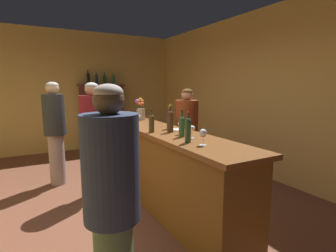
# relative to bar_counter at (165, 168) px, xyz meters

# --- Properties ---
(floor) EXTENTS (9.34, 9.34, 0.00)m
(floor) POSITION_rel_bar_counter_xyz_m (-0.65, 0.20, -0.52)
(floor) COLOR brown
(floor) RESTS_ON ground
(wall_back) EXTENTS (5.57, 0.12, 2.90)m
(wall_back) POSITION_rel_bar_counter_xyz_m (-0.65, 3.85, 0.93)
(wall_back) COLOR tan
(wall_back) RESTS_ON ground
(wall_right) EXTENTS (0.12, 7.31, 2.90)m
(wall_right) POSITION_rel_bar_counter_xyz_m (2.13, 0.20, 0.93)
(wall_right) COLOR tan
(wall_right) RESTS_ON ground
(bar_counter) EXTENTS (0.62, 3.06, 1.03)m
(bar_counter) POSITION_rel_bar_counter_xyz_m (0.00, 0.00, 0.00)
(bar_counter) COLOR brown
(bar_counter) RESTS_ON ground
(display_cabinet) EXTENTS (1.09, 0.40, 1.63)m
(display_cabinet) POSITION_rel_bar_counter_xyz_m (0.12, 3.56, 0.33)
(display_cabinet) COLOR #4B2523
(display_cabinet) RESTS_ON ground
(wine_bottle_merlot) EXTENTS (0.08, 0.08, 0.34)m
(wine_bottle_merlot) POSITION_rel_bar_counter_xyz_m (-0.01, -0.15, 0.66)
(wine_bottle_merlot) COLOR #432B17
(wine_bottle_merlot) RESTS_ON bar_counter
(wine_bottle_rose) EXTENTS (0.06, 0.06, 0.32)m
(wine_bottle_rose) POSITION_rel_bar_counter_xyz_m (-0.14, -0.75, 0.65)
(wine_bottle_rose) COLOR #2A482D
(wine_bottle_rose) RESTS_ON bar_counter
(wine_bottle_riesling) EXTENTS (0.07, 0.07, 0.31)m
(wine_bottle_riesling) POSITION_rel_bar_counter_xyz_m (-0.04, -0.47, 0.64)
(wine_bottle_riesling) COLOR #2A512C
(wine_bottle_riesling) RESTS_ON bar_counter
(wine_bottle_malbec) EXTENTS (0.07, 0.07, 0.28)m
(wine_bottle_malbec) POSITION_rel_bar_counter_xyz_m (-0.21, -0.05, 0.63)
(wine_bottle_malbec) COLOR #403519
(wine_bottle_malbec) RESTS_ON bar_counter
(wine_bottle_syrah) EXTENTS (0.08, 0.08, 0.30)m
(wine_bottle_syrah) POSITION_rel_bar_counter_xyz_m (0.11, 0.08, 0.64)
(wine_bottle_syrah) COLOR #222836
(wine_bottle_syrah) RESTS_ON bar_counter
(wine_glass_front) EXTENTS (0.07, 0.07, 0.14)m
(wine_glass_front) POSITION_rel_bar_counter_xyz_m (0.02, -0.59, 0.62)
(wine_glass_front) COLOR white
(wine_glass_front) RESTS_ON bar_counter
(wine_glass_mid) EXTENTS (0.08, 0.08, 0.16)m
(wine_glass_mid) POSITION_rel_bar_counter_xyz_m (0.03, -0.34, 0.63)
(wine_glass_mid) COLOR white
(wine_glass_mid) RESTS_ON bar_counter
(wine_glass_rear) EXTENTS (0.07, 0.07, 0.16)m
(wine_glass_rear) POSITION_rel_bar_counter_xyz_m (-0.08, -0.93, 0.62)
(wine_glass_rear) COLOR white
(wine_glass_rear) RESTS_ON bar_counter
(wine_glass_spare) EXTENTS (0.08, 0.08, 0.14)m
(wine_glass_spare) POSITION_rel_bar_counter_xyz_m (-0.09, 0.69, 0.62)
(wine_glass_spare) COLOR white
(wine_glass_spare) RESTS_ON bar_counter
(flower_arrangement) EXTENTS (0.15, 0.15, 0.37)m
(flower_arrangement) POSITION_rel_bar_counter_xyz_m (0.12, 1.09, 0.65)
(flower_arrangement) COLOR tan
(flower_arrangement) RESTS_ON bar_counter
(cheese_plate) EXTENTS (0.19, 0.19, 0.01)m
(cheese_plate) POSITION_rel_bar_counter_xyz_m (0.12, -0.06, 0.52)
(cheese_plate) COLOR white
(cheese_plate) RESTS_ON bar_counter
(display_bottle_left) EXTENTS (0.08, 0.08, 0.34)m
(display_bottle_left) POSITION_rel_bar_counter_xyz_m (-0.18, 3.56, 1.27)
(display_bottle_left) COLOR black
(display_bottle_left) RESTS_ON display_cabinet
(display_bottle_midleft) EXTENTS (0.07, 0.07, 0.30)m
(display_bottle_midleft) POSITION_rel_bar_counter_xyz_m (0.02, 3.56, 1.24)
(display_bottle_midleft) COLOR #1B2939
(display_bottle_midleft) RESTS_ON display_cabinet
(display_bottle_center) EXTENTS (0.08, 0.08, 0.29)m
(display_bottle_center) POSITION_rel_bar_counter_xyz_m (0.22, 3.56, 1.24)
(display_bottle_center) COLOR #16391D
(display_bottle_center) RESTS_ON display_cabinet
(display_bottle_midright) EXTENTS (0.07, 0.07, 0.29)m
(display_bottle_midright) POSITION_rel_bar_counter_xyz_m (0.43, 3.56, 1.24)
(display_bottle_midright) COLOR #245235
(display_bottle_midright) RESTS_ON display_cabinet
(patron_tall) EXTENTS (0.34, 0.34, 1.62)m
(patron_tall) POSITION_rel_bar_counter_xyz_m (-1.15, -1.48, 0.37)
(patron_tall) COLOR #4F6A4B
(patron_tall) RESTS_ON ground
(patron_redhead) EXTENTS (0.34, 0.34, 1.66)m
(patron_redhead) POSITION_rel_bar_counter_xyz_m (-1.17, 1.55, 0.40)
(patron_redhead) COLOR gray
(patron_redhead) RESTS_ON ground
(patron_by_cabinet) EXTENTS (0.36, 0.36, 1.65)m
(patron_by_cabinet) POSITION_rel_bar_counter_xyz_m (-0.74, 0.77, 0.38)
(patron_by_cabinet) COLOR #282632
(patron_by_cabinet) RESTS_ON ground
(bartender) EXTENTS (0.36, 0.36, 1.55)m
(bartender) POSITION_rel_bar_counter_xyz_m (0.67, 0.52, 0.33)
(bartender) COLOR #1B2647
(bartender) RESTS_ON ground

